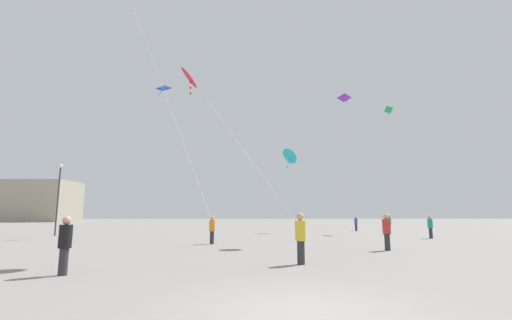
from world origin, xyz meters
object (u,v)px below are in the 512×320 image
(person_in_orange, at_px, (212,229))
(lamppost_east, at_px, (59,188))
(person_in_yellow, at_px, (301,236))
(kite_violet_delta, at_px, (344,101))
(person_in_black, at_px, (65,243))
(person_in_green, at_px, (389,223))
(kite_crimson_diamond, at_px, (191,78))
(person_in_blue, at_px, (356,223))
(person_in_red, at_px, (387,230))
(building_left_hall, at_px, (36,201))
(kite_cyan_diamond, at_px, (290,156))
(person_in_teal, at_px, (430,226))
(kite_emerald_delta, at_px, (389,113))
(kite_cobalt_delta, at_px, (165,91))

(person_in_orange, bearing_deg, lamppost_east, 150.34)
(person_in_yellow, xyz_separation_m, kite_violet_delta, (10.14, 27.38, 14.37))
(person_in_black, relative_size, lamppost_east, 0.28)
(person_in_green, height_order, lamppost_east, lamppost_east)
(person_in_yellow, relative_size, kite_crimson_diamond, 0.26)
(person_in_blue, distance_m, person_in_black, 32.97)
(person_in_black, relative_size, person_in_green, 0.97)
(person_in_red, bearing_deg, building_left_hall, -136.06)
(person_in_red, relative_size, kite_cyan_diamond, 0.34)
(person_in_teal, bearing_deg, person_in_yellow, -85.52)
(person_in_teal, bearing_deg, building_left_hall, -178.41)
(person_in_black, height_order, building_left_hall, building_left_hall)
(person_in_orange, xyz_separation_m, lamppost_east, (-14.10, 9.06, 3.10))
(person_in_orange, bearing_deg, kite_emerald_delta, 41.38)
(person_in_teal, bearing_deg, kite_cobalt_delta, -145.80)
(person_in_yellow, distance_m, person_in_teal, 18.17)
(building_left_hall, bearing_deg, kite_cobalt_delta, -53.43)
(person_in_black, height_order, person_in_green, person_in_green)
(person_in_teal, height_order, lamppost_east, lamppost_east)
(person_in_blue, height_order, person_in_black, person_in_black)
(person_in_black, xyz_separation_m, person_in_teal, (19.55, 15.55, -0.02))
(kite_crimson_diamond, relative_size, building_left_hall, 0.37)
(kite_emerald_delta, bearing_deg, person_in_teal, -98.68)
(person_in_green, bearing_deg, person_in_yellow, -13.49)
(person_in_teal, xyz_separation_m, lamppost_east, (-30.20, 4.58, 3.09))
(person_in_orange, bearing_deg, kite_cyan_diamond, -13.28)
(kite_crimson_diamond, relative_size, kite_violet_delta, 0.48)
(person_in_yellow, relative_size, kite_cyan_diamond, 0.35)
(person_in_teal, distance_m, kite_crimson_diamond, 21.28)
(person_in_blue, bearing_deg, person_in_black, -15.37)
(person_in_green, bearing_deg, kite_cyan_diamond, -25.19)
(person_in_teal, xyz_separation_m, kite_emerald_delta, (1.43, 9.36, 11.62))
(kite_cobalt_delta, bearing_deg, person_in_blue, 21.08)
(person_in_orange, xyz_separation_m, kite_violet_delta, (14.12, 18.32, 14.45))
(kite_violet_delta, height_order, kite_emerald_delta, kite_violet_delta)
(person_in_green, height_order, kite_cyan_diamond, kite_cyan_diamond)
(kite_cyan_diamond, distance_m, lamppost_east, 21.52)
(person_in_red, height_order, kite_cyan_diamond, kite_cyan_diamond)
(kite_crimson_diamond, distance_m, kite_cyan_diamond, 7.99)
(person_in_red, distance_m, kite_violet_delta, 27.27)
(kite_violet_delta, relative_size, lamppost_east, 2.40)
(kite_violet_delta, bearing_deg, person_in_red, -102.44)
(person_in_black, xyz_separation_m, kite_emerald_delta, (20.98, 24.91, 11.60))
(person_in_orange, distance_m, kite_cobalt_delta, 16.01)
(person_in_black, height_order, person_in_teal, person_in_black)
(person_in_orange, relative_size, kite_cobalt_delta, 0.14)
(person_in_orange, distance_m, building_left_hall, 88.86)
(kite_crimson_diamond, distance_m, building_left_hall, 94.15)
(person_in_red, bearing_deg, kite_crimson_diamond, -70.00)
(person_in_green, xyz_separation_m, building_left_hall, (-67.49, 61.31, 4.23))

